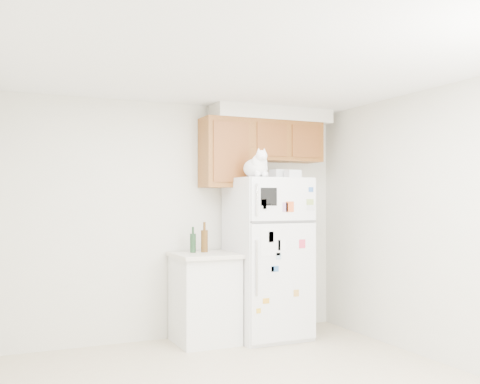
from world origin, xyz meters
TOP-DOWN VIEW (x-y plane):
  - room_shell at (0.12, 0.24)m, footprint 3.84×4.04m
  - refrigerator at (0.91, 1.61)m, footprint 0.76×0.78m
  - base_counter at (0.22, 1.68)m, footprint 0.64×0.64m
  - cat at (0.68, 1.41)m, footprint 0.29×0.42m
  - storage_box_back at (1.09, 1.68)m, footprint 0.20×0.16m
  - storage_box_front at (1.17, 1.52)m, footprint 0.15×0.11m
  - bottle_green at (0.12, 1.77)m, footprint 0.06×0.06m
  - bottle_amber at (0.25, 1.77)m, footprint 0.07×0.07m

SIDE VIEW (x-z plane):
  - base_counter at x=0.22m, z-range 0.00..0.92m
  - refrigerator at x=0.91m, z-range 0.00..1.70m
  - bottle_green at x=0.12m, z-range 0.92..1.19m
  - bottle_amber at x=0.25m, z-range 0.92..1.24m
  - room_shell at x=0.12m, z-range 0.41..2.93m
  - storage_box_front at x=1.17m, z-range 1.70..1.79m
  - storage_box_back at x=1.09m, z-range 1.70..1.80m
  - cat at x=0.68m, z-range 1.66..1.96m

